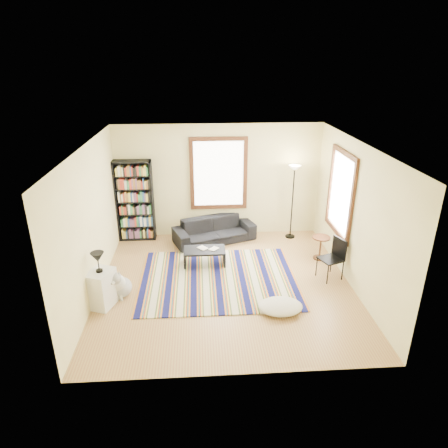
{
  "coord_description": "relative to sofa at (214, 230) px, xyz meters",
  "views": [
    {
      "loc": [
        -0.5,
        -6.94,
        4.25
      ],
      "look_at": [
        0.0,
        0.5,
        1.1
      ],
      "focal_mm": 32.0,
      "sensor_mm": 36.0,
      "label": 1
    }
  ],
  "objects": [
    {
      "name": "coffee_table",
      "position": [
        -0.27,
        -1.2,
        -0.11
      ],
      "size": [
        0.94,
        0.57,
        0.36
      ],
      "primitive_type": "cube",
      "rotation": [
        0.0,
        0.0,
        -0.08
      ],
      "color": "black",
      "rests_on": "floor"
    },
    {
      "name": "wall_right",
      "position": [
        2.68,
        -2.05,
        1.11
      ],
      "size": [
        0.1,
        5.0,
        2.8
      ],
      "primitive_type": "cube",
      "color": "#F3EBA4",
      "rests_on": "floor"
    },
    {
      "name": "window_back",
      "position": [
        0.13,
        0.42,
        1.31
      ],
      "size": [
        1.2,
        0.06,
        1.6
      ],
      "primitive_type": "cube",
      "color": "white",
      "rests_on": "wall_back"
    },
    {
      "name": "white_cabinet",
      "position": [
        -2.17,
        -2.64,
        0.06
      ],
      "size": [
        0.53,
        0.6,
        0.7
      ],
      "primitive_type": "cube",
      "rotation": [
        0.0,
        0.0,
        -0.35
      ],
      "color": "silver",
      "rests_on": "floor"
    },
    {
      "name": "wall_back",
      "position": [
        0.13,
        0.5,
        1.11
      ],
      "size": [
        5.0,
        0.1,
        2.8
      ],
      "primitive_type": "cube",
      "color": "#F3EBA4",
      "rests_on": "floor"
    },
    {
      "name": "rug",
      "position": [
        -0.01,
        -1.86,
        -0.28
      ],
      "size": [
        3.18,
        2.54,
        0.02
      ],
      "primitive_type": "cube",
      "color": "#0D1045",
      "rests_on": "floor"
    },
    {
      "name": "bookshelf",
      "position": [
        -1.92,
        0.27,
        0.71
      ],
      "size": [
        0.9,
        0.3,
        2.0
      ],
      "primitive_type": "cube",
      "color": "black",
      "rests_on": "floor"
    },
    {
      "name": "side_table",
      "position": [
        2.33,
        -1.1,
        -0.02
      ],
      "size": [
        0.52,
        0.52,
        0.54
      ],
      "primitive_type": "cylinder",
      "rotation": [
        0.0,
        0.0,
        0.38
      ],
      "color": "#482312",
      "rests_on": "floor"
    },
    {
      "name": "book_a",
      "position": [
        -0.37,
        -1.2,
        0.08
      ],
      "size": [
        0.26,
        0.26,
        0.02
      ],
      "primitive_type": "imported",
      "rotation": [
        0.0,
        0.0,
        0.68
      ],
      "color": "beige",
      "rests_on": "coffee_table"
    },
    {
      "name": "floor_cushion",
      "position": [
        1.05,
        -3.05,
        -0.19
      ],
      "size": [
        0.84,
        0.66,
        0.2
      ],
      "primitive_type": "ellipsoid",
      "rotation": [
        0.0,
        0.0,
        -0.07
      ],
      "color": "beige",
      "rests_on": "floor"
    },
    {
      "name": "ceiling",
      "position": [
        0.13,
        -2.05,
        2.56
      ],
      "size": [
        5.0,
        5.0,
        0.1
      ],
      "primitive_type": "cube",
      "color": "white",
      "rests_on": "floor"
    },
    {
      "name": "table_lamp",
      "position": [
        -2.17,
        -2.64,
        0.6
      ],
      "size": [
        0.24,
        0.24,
        0.38
      ],
      "primitive_type": null,
      "rotation": [
        0.0,
        0.0,
        0.0
      ],
      "color": "black",
      "rests_on": "white_cabinet"
    },
    {
      "name": "dog",
      "position": [
        -1.87,
        -2.33,
        0.01
      ],
      "size": [
        0.59,
        0.69,
        0.59
      ],
      "primitive_type": null,
      "rotation": [
        0.0,
        0.0,
        -0.32
      ],
      "color": "silver",
      "rests_on": "floor"
    },
    {
      "name": "wall_left",
      "position": [
        -2.42,
        -2.05,
        1.11
      ],
      "size": [
        0.1,
        5.0,
        2.8
      ],
      "primitive_type": "cube",
      "color": "#F3EBA4",
      "rests_on": "floor"
    },
    {
      "name": "wall_front",
      "position": [
        0.13,
        -4.6,
        1.11
      ],
      "size": [
        5.0,
        0.1,
        2.8
      ],
      "primitive_type": "cube",
      "color": "#F3EBA4",
      "rests_on": "floor"
    },
    {
      "name": "floor_lamp",
      "position": [
        1.93,
        0.1,
        0.64
      ],
      "size": [
        0.31,
        0.31,
        1.86
      ],
      "primitive_type": null,
      "rotation": [
        0.0,
        0.0,
        0.04
      ],
      "color": "black",
      "rests_on": "floor"
    },
    {
      "name": "sofa",
      "position": [
        0.0,
        0.0,
        0.0
      ],
      "size": [
        1.4,
        2.12,
        0.58
      ],
      "primitive_type": "imported",
      "rotation": [
        0.0,
        0.0,
        0.35
      ],
      "color": "black",
      "rests_on": "floor"
    },
    {
      "name": "floor",
      "position": [
        0.13,
        -2.05,
        -0.34
      ],
      "size": [
        5.0,
        5.0,
        0.1
      ],
      "primitive_type": "cube",
      "color": "#A2854A",
      "rests_on": "ground"
    },
    {
      "name": "book_b",
      "position": [
        -0.12,
        -1.15,
        0.08
      ],
      "size": [
        0.25,
        0.25,
        0.02
      ],
      "primitive_type": "imported",
      "rotation": [
        0.0,
        0.0,
        -0.72
      ],
      "color": "beige",
      "rests_on": "coffee_table"
    },
    {
      "name": "folding_chair",
      "position": [
        2.28,
        -1.95,
        0.14
      ],
      "size": [
        0.54,
        0.53,
        0.86
      ],
      "primitive_type": "cube",
      "rotation": [
        0.0,
        0.0,
        0.37
      ],
      "color": "black",
      "rests_on": "floor"
    },
    {
      "name": "window_right",
      "position": [
        2.6,
        -1.25,
        1.31
      ],
      "size": [
        0.06,
        1.2,
        1.6
      ],
      "primitive_type": "cube",
      "color": "white",
      "rests_on": "wall_right"
    }
  ]
}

